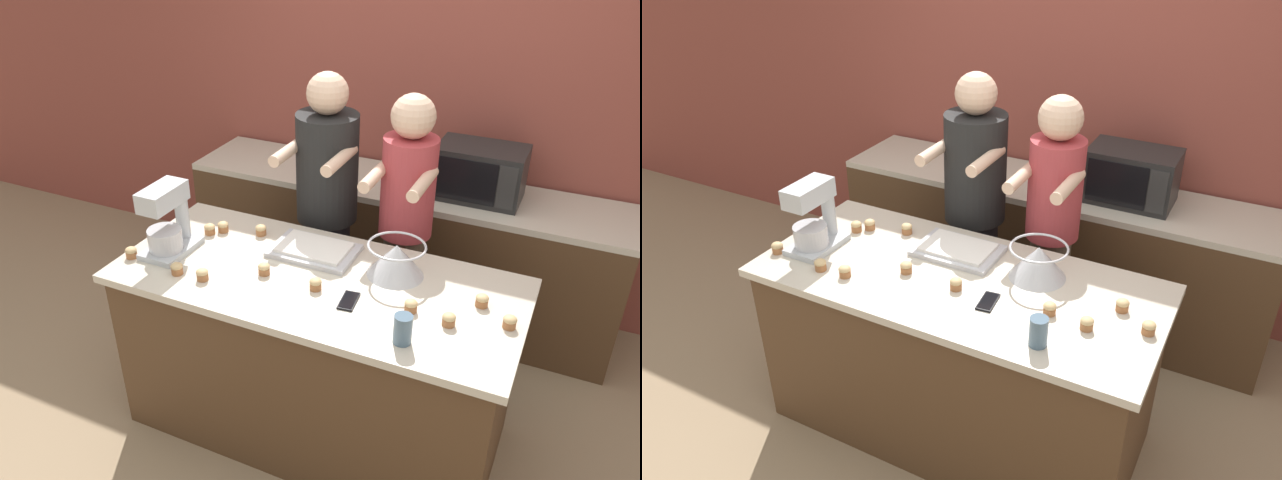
{
  "view_description": "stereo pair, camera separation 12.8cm",
  "coord_description": "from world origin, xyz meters",
  "views": [
    {
      "loc": [
        1.06,
        -2.24,
        2.55
      ],
      "look_at": [
        0.0,
        0.04,
        1.13
      ],
      "focal_mm": 35.0,
      "sensor_mm": 36.0,
      "label": 1
    },
    {
      "loc": [
        1.18,
        -2.18,
        2.55
      ],
      "look_at": [
        0.0,
        0.04,
        1.13
      ],
      "focal_mm": 35.0,
      "sensor_mm": 36.0,
      "label": 2
    }
  ],
  "objects": [
    {
      "name": "baking_tray",
      "position": [
        -0.11,
        0.2,
        0.97
      ],
      "size": [
        0.42,
        0.29,
        0.04
      ],
      "color": "#BCBCC1",
      "rests_on": "island_counter"
    },
    {
      "name": "microwave_oven",
      "position": [
        0.48,
        1.28,
        1.08
      ],
      "size": [
        0.51,
        0.33,
        0.32
      ],
      "color": "black",
      "rests_on": "back_counter"
    },
    {
      "name": "cupcake_5",
      "position": [
        -0.64,
        0.2,
        0.98
      ],
      "size": [
        0.06,
        0.06,
        0.06
      ],
      "color": "#9E6038",
      "rests_on": "island_counter"
    },
    {
      "name": "person_right",
      "position": [
        0.22,
        0.67,
        0.91
      ],
      "size": [
        0.31,
        0.48,
        1.68
      ],
      "color": "brown",
      "rests_on": "ground_plane"
    },
    {
      "name": "drinking_glass",
      "position": [
        0.52,
        -0.29,
        1.01
      ],
      "size": [
        0.08,
        0.08,
        0.13
      ],
      "color": "slate",
      "rests_on": "island_counter"
    },
    {
      "name": "cupcake_3",
      "position": [
        0.9,
        -0.01,
        0.98
      ],
      "size": [
        0.06,
        0.06,
        0.06
      ],
      "color": "#9E6038",
      "rests_on": "island_counter"
    },
    {
      "name": "mixing_bowl",
      "position": [
        0.33,
        0.18,
        1.04
      ],
      "size": [
        0.28,
        0.28,
        0.16
      ],
      "color": "#BCBCC1",
      "rests_on": "island_counter"
    },
    {
      "name": "cupcake_9",
      "position": [
        0.49,
        -0.07,
        0.98
      ],
      "size": [
        0.06,
        0.06,
        0.06
      ],
      "color": "#9E6038",
      "rests_on": "island_counter"
    },
    {
      "name": "cell_phone",
      "position": [
        0.22,
        -0.12,
        0.96
      ],
      "size": [
        0.08,
        0.15,
        0.01
      ],
      "color": "black",
      "rests_on": "island_counter"
    },
    {
      "name": "cupcake_0",
      "position": [
        -0.47,
        -0.24,
        0.98
      ],
      "size": [
        0.06,
        0.06,
        0.06
      ],
      "color": "#9E6038",
      "rests_on": "island_counter"
    },
    {
      "name": "cupcake_1",
      "position": [
        0.04,
        -0.09,
        0.98
      ],
      "size": [
        0.06,
        0.06,
        0.06
      ],
      "color": "#9E6038",
      "rests_on": "island_counter"
    },
    {
      "name": "cupcake_7",
      "position": [
        -0.24,
        -0.08,
        0.98
      ],
      "size": [
        0.06,
        0.06,
        0.06
      ],
      "color": "#9E6038",
      "rests_on": "island_counter"
    },
    {
      "name": "ground_plane",
      "position": [
        0.0,
        0.0,
        0.0
      ],
      "size": [
        16.0,
        16.0,
        0.0
      ],
      "primitive_type": "plane",
      "color": "#937A5B"
    },
    {
      "name": "cupcake_4",
      "position": [
        0.66,
        -0.1,
        0.98
      ],
      "size": [
        0.06,
        0.06,
        0.06
      ],
      "color": "#9E6038",
      "rests_on": "island_counter"
    },
    {
      "name": "cupcake_11",
      "position": [
        -0.91,
        -0.22,
        0.98
      ],
      "size": [
        0.06,
        0.06,
        0.06
      ],
      "color": "#9E6038",
      "rests_on": "island_counter"
    },
    {
      "name": "stand_mixer",
      "position": [
        -0.77,
        -0.09,
        1.11
      ],
      "size": [
        0.2,
        0.3,
        0.36
      ],
      "color": "#B2B7BC",
      "rests_on": "island_counter"
    },
    {
      "name": "person_left",
      "position": [
        -0.25,
        0.67,
        0.92
      ],
      "size": [
        0.36,
        0.51,
        1.74
      ],
      "color": "#232328",
      "rests_on": "ground_plane"
    },
    {
      "name": "back_counter",
      "position": [
        0.0,
        1.28,
        0.46
      ],
      "size": [
        2.8,
        0.6,
        0.92
      ],
      "color": "#4C331E",
      "rests_on": "ground_plane"
    },
    {
      "name": "cupcake_2",
      "position": [
        -0.61,
        -0.25,
        0.98
      ],
      "size": [
        0.06,
        0.06,
        0.06
      ],
      "color": "#9E6038",
      "rests_on": "island_counter"
    },
    {
      "name": "back_wall",
      "position": [
        0.0,
        1.63,
        1.35
      ],
      "size": [
        10.0,
        0.06,
        2.7
      ],
      "color": "brown",
      "rests_on": "ground_plane"
    },
    {
      "name": "island_counter",
      "position": [
        0.0,
        0.0,
        0.48
      ],
      "size": [
        1.94,
        0.87,
        0.95
      ],
      "color": "#4C331E",
      "rests_on": "ground_plane"
    },
    {
      "name": "cupcake_10",
      "position": [
        0.76,
        0.1,
        0.98
      ],
      "size": [
        0.06,
        0.06,
        0.06
      ],
      "color": "#9E6038",
      "rests_on": "island_counter"
    },
    {
      "name": "cupcake_6",
      "position": [
        -0.44,
        0.25,
        0.98
      ],
      "size": [
        0.06,
        0.06,
        0.06
      ],
      "color": "#9E6038",
      "rests_on": "island_counter"
    },
    {
      "name": "cupcake_8",
      "position": [
        -0.69,
        0.15,
        0.98
      ],
      "size": [
        0.06,
        0.06,
        0.06
      ],
      "color": "#9E6038",
      "rests_on": "island_counter"
    }
  ]
}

